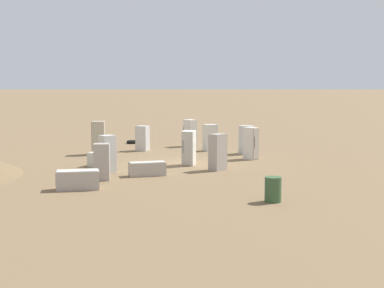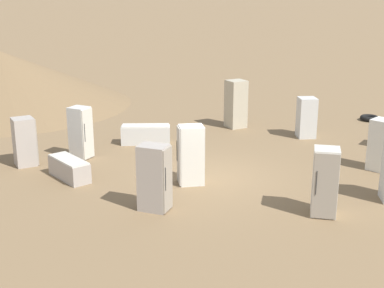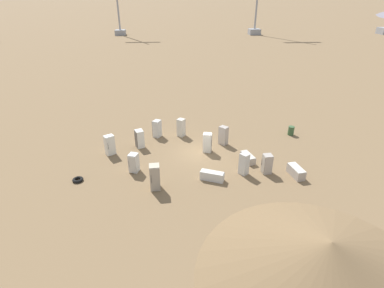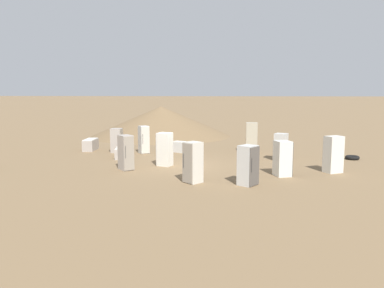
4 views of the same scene
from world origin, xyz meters
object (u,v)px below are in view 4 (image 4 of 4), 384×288
(discarded_fridge_7, at_px, (248,165))
(discarded_fridge_12, at_px, (333,154))
(discarded_fridge_6, at_px, (185,147))
(discarded_fridge_9, at_px, (165,149))
(discarded_fridge_4, at_px, (91,145))
(discarded_fridge_2, at_px, (252,138))
(discarded_fridge_11, at_px, (126,152))
(discarded_fridge_5, at_px, (121,153))
(discarded_fridge_8, at_px, (283,158))
(scrap_tire, at_px, (352,158))
(discarded_fridge_0, at_px, (144,140))
(discarded_fridge_3, at_px, (117,140))
(discarded_fridge_10, at_px, (193,162))
(discarded_fridge_1, at_px, (281,147))

(discarded_fridge_7, bearing_deg, discarded_fridge_12, 160.59)
(discarded_fridge_6, xyz_separation_m, discarded_fridge_9, (0.19, 4.45, 0.52))
(discarded_fridge_12, bearing_deg, discarded_fridge_6, 117.95)
(discarded_fridge_7, bearing_deg, discarded_fridge_4, -95.24)
(discarded_fridge_2, bearing_deg, discarded_fridge_11, -135.90)
(discarded_fridge_5, bearing_deg, discarded_fridge_9, 133.59)
(discarded_fridge_2, height_order, discarded_fridge_8, discarded_fridge_2)
(discarded_fridge_9, relative_size, scrap_tire, 2.20)
(scrap_tire, bearing_deg, discarded_fridge_12, 65.74)
(discarded_fridge_0, xyz_separation_m, discarded_fridge_4, (3.93, -0.62, -0.50))
(discarded_fridge_3, bearing_deg, discarded_fridge_10, 37.01)
(discarded_fridge_2, distance_m, scrap_tire, 6.05)
(discarded_fridge_2, distance_m, discarded_fridge_8, 6.81)
(discarded_fridge_4, bearing_deg, discarded_fridge_5, 131.90)
(discarded_fridge_8, bearing_deg, discarded_fridge_12, 94.65)
(discarded_fridge_3, distance_m, discarded_fridge_10, 9.55)
(discarded_fridge_2, xyz_separation_m, scrap_tire, (-5.81, 1.43, -0.86))
(discarded_fridge_4, xyz_separation_m, discarded_fridge_5, (-3.12, 2.48, -0.07))
(discarded_fridge_5, bearing_deg, discarded_fridge_2, -171.53)
(discarded_fridge_0, distance_m, scrap_tire, 12.55)
(discarded_fridge_3, xyz_separation_m, discarded_fridge_5, (-1.00, 1.86, -0.47))
(discarded_fridge_9, bearing_deg, discarded_fridge_10, -133.36)
(discarded_fridge_7, bearing_deg, discarded_fridge_10, -59.67)
(discarded_fridge_1, bearing_deg, scrap_tire, 33.88)
(discarded_fridge_0, relative_size, discarded_fridge_8, 1.07)
(discarded_fridge_7, relative_size, discarded_fridge_12, 0.94)
(discarded_fridge_7, bearing_deg, discarded_fridge_0, -105.80)
(discarded_fridge_6, xyz_separation_m, discarded_fridge_7, (-4.27, 7.89, 0.48))
(discarded_fridge_3, bearing_deg, discarded_fridge_8, 58.90)
(discarded_fridge_4, bearing_deg, discarded_fridge_12, 153.16)
(discarded_fridge_7, distance_m, discarded_fridge_12, 5.11)
(discarded_fridge_8, xyz_separation_m, discarded_fridge_10, (3.84, 2.04, 0.06))
(discarded_fridge_4, bearing_deg, discarded_fridge_9, 135.52)
(discarded_fridge_1, distance_m, discarded_fridge_12, 3.75)
(discarded_fridge_12, xyz_separation_m, scrap_tire, (-1.80, -3.99, -0.78))
(discarded_fridge_4, relative_size, discarded_fridge_12, 0.98)
(discarded_fridge_10, relative_size, scrap_tire, 2.20)
(discarded_fridge_5, height_order, scrap_tire, discarded_fridge_5)
(discarded_fridge_2, xyz_separation_m, discarded_fridge_4, (10.65, 0.86, -0.59))
(discarded_fridge_10, bearing_deg, discarded_fridge_2, -67.91)
(discarded_fridge_5, height_order, discarded_fridge_7, discarded_fridge_7)
(discarded_fridge_0, distance_m, discarded_fridge_1, 8.49)
(discarded_fridge_10, bearing_deg, discarded_fridge_12, -115.98)
(discarded_fridge_7, relative_size, scrap_tire, 2.10)
(discarded_fridge_1, bearing_deg, discarded_fridge_5, -154.70)
(discarded_fridge_1, bearing_deg, discarded_fridge_4, -167.54)
(discarded_fridge_1, relative_size, discarded_fridge_2, 0.79)
(discarded_fridge_11, bearing_deg, scrap_tire, 158.62)
(discarded_fridge_1, height_order, discarded_fridge_4, discarded_fridge_1)
(discarded_fridge_1, xyz_separation_m, discarded_fridge_11, (7.73, 4.14, 0.10))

